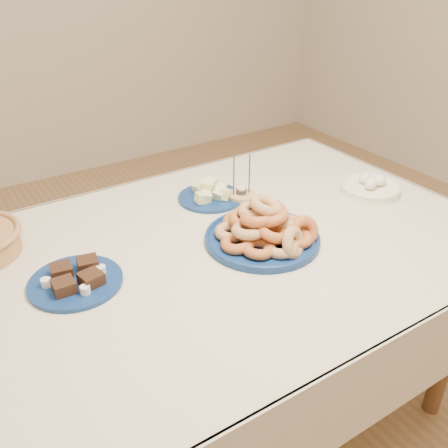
{
  "coord_description": "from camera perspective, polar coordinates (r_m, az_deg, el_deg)",
  "views": [
    {
      "loc": [
        -0.66,
        -1.06,
        1.53
      ],
      "look_at": [
        0.0,
        -0.05,
        0.85
      ],
      "focal_mm": 40.0,
      "sensor_mm": 36.0,
      "label": 1
    }
  ],
  "objects": [
    {
      "name": "donut_platter",
      "position": [
        1.47,
        4.69,
        -0.72
      ],
      "size": [
        0.43,
        0.43,
        0.16
      ],
      "rotation": [
        0.0,
        0.0,
        0.31
      ],
      "color": "navy",
      "rests_on": "dining_table"
    },
    {
      "name": "egg_bowl",
      "position": [
        1.85,
        16.4,
        4.08
      ],
      "size": [
        0.26,
        0.26,
        0.07
      ],
      "rotation": [
        0.0,
        0.0,
        0.3
      ],
      "color": "white",
      "rests_on": "dining_table"
    },
    {
      "name": "ground",
      "position": [
        1.98,
        -0.85,
        -21.32
      ],
      "size": [
        5.0,
        5.0,
        0.0
      ],
      "primitive_type": "plane",
      "color": "olive",
      "rests_on": "ground"
    },
    {
      "name": "candle_holder",
      "position": [
        1.73,
        1.98,
        3.3
      ],
      "size": [
        0.12,
        0.12,
        0.16
      ],
      "rotation": [
        0.0,
        0.0,
        -0.25
      ],
      "color": "tan",
      "rests_on": "dining_table"
    },
    {
      "name": "melon_plate",
      "position": [
        1.74,
        -1.58,
        3.47
      ],
      "size": [
        0.28,
        0.28,
        0.08
      ],
      "rotation": [
        0.0,
        0.0,
        0.29
      ],
      "color": "navy",
      "rests_on": "dining_table"
    },
    {
      "name": "brownie_plate",
      "position": [
        1.37,
        -16.57,
        -6.11
      ],
      "size": [
        0.26,
        0.26,
        0.04
      ],
      "rotation": [
        0.0,
        0.0,
        0.06
      ],
      "color": "navy",
      "rests_on": "dining_table"
    },
    {
      "name": "dining_table",
      "position": [
        1.53,
        -1.03,
        -5.94
      ],
      "size": [
        1.71,
        1.11,
        0.75
      ],
      "color": "brown",
      "rests_on": "ground"
    }
  ]
}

